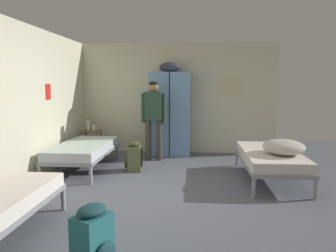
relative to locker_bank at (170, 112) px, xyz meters
name	(u,v)px	position (x,y,z in m)	size (l,w,h in m)	color
ground_plane	(166,193)	(0.14, -2.66, -0.97)	(9.41, 9.41, 0.00)	#565B66
room_backdrop	(104,102)	(-1.12, -1.37, 0.29)	(4.53, 5.94, 2.52)	beige
locker_bank	(170,112)	(0.00, 0.00, 0.00)	(0.90, 0.55, 2.07)	#6B93C6
shelf_unit	(92,140)	(-1.76, -0.17, -0.62)	(0.38, 0.30, 0.57)	brown
bed_right	(270,157)	(1.80, -1.87, -0.59)	(0.90, 1.90, 0.49)	gray
bed_left_rear	(84,149)	(-1.51, -1.43, -0.59)	(0.90, 1.90, 0.49)	gray
bedding_heap	(284,147)	(1.94, -2.11, -0.36)	(0.64, 0.72, 0.23)	#B7B2A8
person_traveler	(154,113)	(-0.30, -0.57, 0.02)	(0.52, 0.22, 1.64)	#3D3833
water_bottle	(88,125)	(-1.84, -0.15, -0.29)	(0.07, 0.07, 0.25)	white
lotion_bottle	(94,127)	(-1.69, -0.21, -0.33)	(0.05, 0.05, 0.16)	white
backpack_olive	(134,157)	(-0.56, -1.46, -0.71)	(0.36, 0.35, 0.55)	#566038
backpack_teal	(93,237)	(-0.32, -4.66, -0.71)	(0.40, 0.39, 0.55)	#23666B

